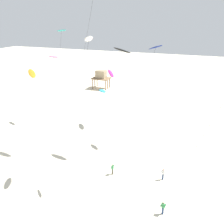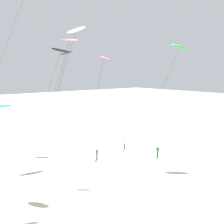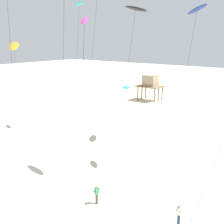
{
  "view_description": "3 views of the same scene",
  "coord_description": "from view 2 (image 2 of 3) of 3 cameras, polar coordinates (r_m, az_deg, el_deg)",
  "views": [
    {
      "loc": [
        10.13,
        -20.88,
        20.63
      ],
      "look_at": [
        -1.17,
        7.49,
        8.7
      ],
      "focal_mm": 38.95,
      "sensor_mm": 36.0,
      "label": 1
    },
    {
      "loc": [
        -22.06,
        -24.18,
        12.82
      ],
      "look_at": [
        2.16,
        5.42,
        6.93
      ],
      "focal_mm": 41.72,
      "sensor_mm": 36.0,
      "label": 2
    },
    {
      "loc": [
        15.16,
        -11.65,
        13.56
      ],
      "look_at": [
        -2.02,
        9.85,
        6.9
      ],
      "focal_mm": 49.48,
      "sensor_mm": 36.0,
      "label": 3
    }
  ],
  "objects": [
    {
      "name": "kite_cyan",
      "position": [
        47.61,
        -22.64,
        1.19
      ],
      "size": [
        3.2,
        3.01,
        7.48
      ],
      "color": "#33BFE0",
      "rests_on": "ground"
    },
    {
      "name": "kite_white",
      "position": [
        35.72,
        -7.96,
        17.2
      ],
      "size": [
        6.25,
        4.67,
        18.9
      ],
      "color": "white",
      "rests_on": "ground"
    },
    {
      "name": "kite_flyer_nearest",
      "position": [
        40.65,
        9.98,
        -8.45
      ],
      "size": [
        0.67,
        0.65,
        1.67
      ],
      "color": "navy",
      "rests_on": "ground"
    },
    {
      "name": "kite_black",
      "position": [
        42.57,
        -11.18,
        12.94
      ],
      "size": [
        6.18,
        3.9,
        16.7
      ],
      "color": "black",
      "rests_on": "ground"
    },
    {
      "name": "kite_flyer_furthest",
      "position": [
        38.85,
        -3.34,
        -9.14
      ],
      "size": [
        0.55,
        0.57,
        1.67
      ],
      "color": "#4C4738",
      "rests_on": "ground"
    },
    {
      "name": "kite_magenta",
      "position": [
        36.06,
        -1.89,
        11.09
      ],
      "size": [
        3.44,
        2.68,
        15.1
      ],
      "color": "#D8339E",
      "rests_on": "ground"
    },
    {
      "name": "kite_green",
      "position": [
        43.67,
        14.51,
        13.59
      ],
      "size": [
        6.66,
        5.12,
        17.36
      ],
      "color": "green",
      "rests_on": "ground"
    },
    {
      "name": "kite_navy",
      "position": [
        48.79,
        -9.96,
        12.48
      ],
      "size": [
        4.35,
        2.9,
        16.77
      ],
      "color": "navy",
      "rests_on": "ground"
    },
    {
      "name": "ground_plane",
      "position": [
        35.15,
        2.94,
        -12.65
      ],
      "size": [
        260.0,
        260.0,
        0.0
      ],
      "primitive_type": "plane",
      "color": "beige"
    },
    {
      "name": "kite_pink",
      "position": [
        31.21,
        -9.55,
        14.48
      ],
      "size": [
        5.42,
        3.54,
        16.61
      ],
      "color": "pink",
      "rests_on": "ground"
    },
    {
      "name": "kite_flyer_middle",
      "position": [
        44.01,
        2.78,
        -6.98
      ],
      "size": [
        0.69,
        0.68,
        1.67
      ],
      "color": "navy",
      "rests_on": "ground"
    }
  ]
}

